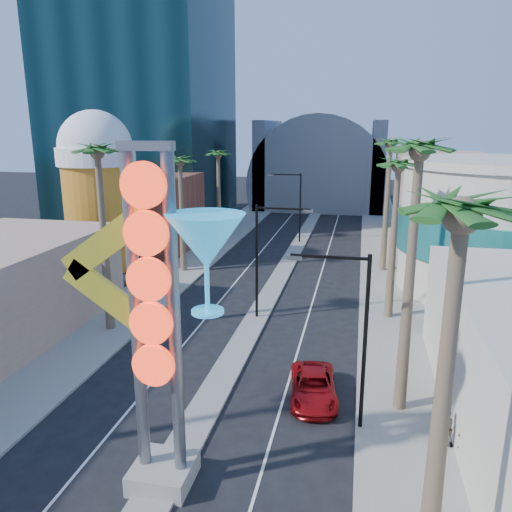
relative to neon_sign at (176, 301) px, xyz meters
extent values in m
cube|color=gray|center=(-10.32, 32.04, -7.23)|extent=(5.00, 100.00, 0.15)
cube|color=gray|center=(8.68, 32.04, -7.23)|extent=(5.00, 100.00, 0.15)
cube|color=gray|center=(-0.82, 35.04, -7.23)|extent=(1.60, 84.00, 0.15)
cube|color=black|center=(-22.82, 49.04, 17.69)|extent=(20.00, 20.00, 50.00)
cube|color=brown|center=(-16.82, 35.04, -3.31)|extent=(10.00, 10.00, 8.00)
cube|color=tan|center=(15.18, 45.04, -2.31)|extent=(10.00, 20.00, 10.00)
cylinder|color=#C07719|center=(-17.82, 27.04, -2.31)|extent=(6.40, 6.40, 10.00)
cylinder|color=white|center=(-17.82, 27.04, 3.09)|extent=(7.00, 7.00, 1.60)
sphere|color=white|center=(-17.82, 27.04, 3.89)|extent=(6.60, 6.60, 6.60)
cylinder|color=beige|center=(17.18, 27.04, -2.31)|extent=(16.00, 16.00, 10.00)
cylinder|color=teal|center=(17.18, 27.04, -2.31)|extent=(16.60, 16.60, 3.00)
cylinder|color=slate|center=(-0.82, 69.04, -3.31)|extent=(22.00, 16.00, 22.00)
cube|color=slate|center=(-9.82, 69.04, -0.31)|extent=(2.00, 16.00, 14.00)
cube|color=slate|center=(8.18, 69.04, -0.31)|extent=(2.00, 16.00, 14.00)
cube|color=gray|center=(-0.82, 0.04, -6.91)|extent=(2.20, 2.20, 0.80)
cylinder|color=slate|center=(-1.52, 0.04, -0.81)|extent=(0.44, 0.44, 12.00)
cylinder|color=slate|center=(-0.12, 0.04, -0.81)|extent=(0.44, 0.44, 12.00)
cube|color=slate|center=(-0.82, 0.04, 5.09)|extent=(1.80, 0.50, 0.30)
cylinder|color=red|center=(-0.82, -0.31, 3.89)|extent=(1.50, 0.25, 1.50)
cylinder|color=red|center=(-0.82, -0.31, 2.34)|extent=(1.50, 0.25, 1.50)
cylinder|color=red|center=(-0.82, -0.31, 0.79)|extent=(1.50, 0.25, 1.50)
cylinder|color=red|center=(-0.82, -0.31, -0.76)|extent=(1.50, 0.25, 1.50)
cylinder|color=red|center=(-0.82, -0.31, -2.31)|extent=(1.50, 0.25, 1.50)
cube|color=yellow|center=(-2.42, 0.04, 1.89)|extent=(3.47, 0.25, 2.80)
cube|color=yellow|center=(-2.42, 0.04, -0.11)|extent=(3.47, 0.25, 2.80)
cone|color=#269FD9|center=(1.08, 0.04, 2.09)|extent=(2.60, 2.60, 1.80)
cylinder|color=#269FD9|center=(1.08, 0.04, 0.49)|extent=(0.16, 0.16, 1.60)
cylinder|color=#269FD9|center=(1.08, 0.04, -0.31)|extent=(1.10, 1.10, 0.12)
cylinder|color=black|center=(-0.82, 17.04, -3.31)|extent=(0.18, 0.18, 8.00)
cube|color=black|center=(0.98, 17.04, 0.49)|extent=(3.60, 0.12, 0.12)
cube|color=slate|center=(2.58, 17.04, 0.39)|extent=(0.60, 0.25, 0.18)
cylinder|color=black|center=(-0.82, 41.04, -3.31)|extent=(0.18, 0.18, 8.00)
cube|color=black|center=(-2.62, 41.04, 0.49)|extent=(3.60, 0.12, 0.12)
cube|color=slate|center=(-4.22, 41.04, 0.39)|extent=(0.60, 0.25, 0.18)
cylinder|color=black|center=(6.38, 5.04, -3.31)|extent=(0.18, 0.18, 8.00)
cube|color=black|center=(4.76, 5.04, 0.49)|extent=(3.24, 0.12, 0.12)
cube|color=slate|center=(3.32, 5.04, 0.39)|extent=(0.60, 0.25, 0.18)
cylinder|color=brown|center=(-9.82, 13.04, -1.56)|extent=(0.40, 0.40, 11.50)
sphere|color=#1E4617|center=(-9.82, 13.04, 4.19)|extent=(2.40, 2.40, 2.40)
cylinder|color=brown|center=(-9.82, 27.04, -2.31)|extent=(0.40, 0.40, 10.00)
sphere|color=#1E4617|center=(-9.82, 27.04, 2.69)|extent=(2.40, 2.40, 2.40)
cylinder|color=brown|center=(-9.82, 39.04, -2.31)|extent=(0.40, 0.40, 10.00)
sphere|color=#1E4617|center=(-9.82, 39.04, 2.69)|extent=(2.40, 2.40, 2.40)
cylinder|color=brown|center=(8.18, -2.96, -1.81)|extent=(0.40, 0.40, 11.00)
sphere|color=#1E4617|center=(8.18, -2.96, 3.69)|extent=(2.40, 2.40, 2.40)
cylinder|color=brown|center=(8.18, 7.04, -1.31)|extent=(0.40, 0.40, 12.00)
sphere|color=#1E4617|center=(8.18, 7.04, 4.69)|extent=(2.40, 2.40, 2.40)
cylinder|color=brown|center=(8.18, 19.04, -2.06)|extent=(0.40, 0.40, 10.50)
sphere|color=#1E4617|center=(8.18, 19.04, 3.19)|extent=(2.40, 2.40, 2.40)
cylinder|color=brown|center=(8.18, 31.04, -1.56)|extent=(0.40, 0.40, 11.50)
sphere|color=#1E4617|center=(8.18, 31.04, 4.19)|extent=(2.40, 2.40, 2.40)
imported|color=#A10C0F|center=(4.10, 7.15, -6.64)|extent=(2.80, 5.02, 1.33)
imported|color=gray|center=(10.42, 3.50, -6.35)|extent=(0.63, 0.46, 1.61)
imported|color=gray|center=(9.76, 4.37, -6.32)|extent=(0.94, 0.81, 1.67)
camera|label=1|loc=(5.91, -14.95, 5.66)|focal=35.00mm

